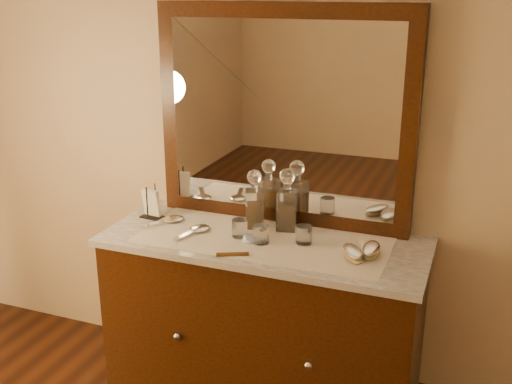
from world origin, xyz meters
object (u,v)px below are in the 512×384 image
Objects in this scene: comb at (233,254)px; brush_near at (353,253)px; decanter_left at (255,205)px; hand_mirror_outer at (170,220)px; mirror_frame at (283,117)px; hand_mirror_inner at (197,230)px; decanter_right at (287,206)px; dresser_cabinet at (264,326)px; pin_dish at (252,239)px; brush_far at (371,250)px; napkin_rack at (152,205)px.

brush_near reaches higher than comb.
decanter_left reaches higher than hand_mirror_outer.
mirror_frame is 0.64m from hand_mirror_inner.
comb is 0.39m from decanter_right.
comb reaches higher than dresser_cabinet.
pin_dish is 0.53× the size of brush_far.
napkin_rack is 0.56× the size of decanter_right.
comb is (-0.02, -0.17, -0.00)m from pin_dish.
napkin_rack is (-0.60, -0.19, -0.43)m from mirror_frame.
comb is at bearing -158.86° from brush_far.
decanter_right is 1.33× the size of hand_mirror_outer.
dresser_cabinet is 0.57m from decanter_right.
decanter_right is 1.68× the size of brush_near.
decanter_right is at bearing 61.27° from pin_dish.
napkin_rack reaches higher than pin_dish.
decanter_right reaches higher than hand_mirror_inner.
pin_dish is at bearing -1.54° from hand_mirror_inner.
mirror_frame is at bearing 42.51° from hand_mirror_inner.
decanter_right is at bearing 65.61° from dresser_cabinet.
decanter_left is at bearing 167.73° from brush_far.
comb is 0.49× the size of decanter_left.
napkin_rack reaches higher than brush_near.
brush_near and brush_far have the same top height.
brush_near is 0.90m from hand_mirror_outer.
dresser_cabinet is at bearing -114.39° from decanter_right.
brush_far is at bearing -2.09° from hand_mirror_outer.
mirror_frame reaches higher than decanter_left.
mirror_frame is 0.40m from decanter_right.
decanter_right is (0.12, 0.35, 0.11)m from comb.
napkin_rack reaches higher than hand_mirror_outer.
pin_dish is 0.57m from napkin_rack.
decanter_left is 0.29m from hand_mirror_inner.
napkin_rack is at bearing 162.40° from hand_mirror_inner.
decanter_left is at bearing -171.34° from decanter_right.
decanter_left reaches higher than pin_dish.
brush_far is at bearing 3.91° from pin_dish.
comb is 0.62× the size of hand_mirror_outer.
brush_far is at bearing -3.62° from comb.
decanter_right is at bearing 160.73° from brush_far.
napkin_rack is at bearing 170.05° from pin_dish.
mirror_frame is 5.46× the size of hand_mirror_inner.
comb is at bearing -96.67° from pin_dish.
pin_dish is 0.17m from comb.
dresser_cabinet is 0.78m from napkin_rack.
mirror_frame is (0.00, 0.25, 0.94)m from dresser_cabinet.
hand_mirror_outer is (-0.55, -0.11, -0.10)m from decanter_right.
napkin_rack reaches higher than dresser_cabinet.
comb is 0.31m from hand_mirror_inner.
mirror_frame is 8.85× the size of comb.
brush_far is at bearing -1.42° from dresser_cabinet.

